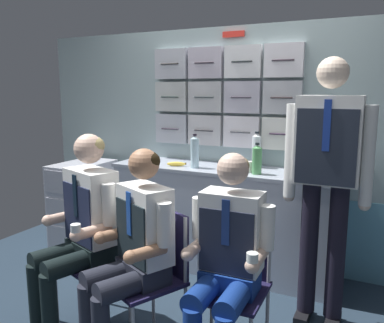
# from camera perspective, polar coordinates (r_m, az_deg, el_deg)

# --- Properties ---
(galley_bulkhead) EXTENTS (4.20, 0.14, 2.15)m
(galley_bulkhead) POSITION_cam_1_polar(r_m,az_deg,el_deg) (3.76, 6.01, 2.29)
(galley_bulkhead) COLOR #8EA3A5
(galley_bulkhead) RESTS_ON ground
(galley_counter) EXTENTS (2.04, 0.53, 0.92)m
(galley_counter) POSITION_cam_1_polar(r_m,az_deg,el_deg) (3.64, 4.54, -8.04)
(galley_counter) COLOR #B0B8C8
(galley_counter) RESTS_ON ground
(service_trolley) EXTENTS (0.40, 0.65, 0.88)m
(service_trolley) POSITION_cam_1_polar(r_m,az_deg,el_deg) (4.23, -15.07, -5.63)
(service_trolley) COLOR black
(service_trolley) RESTS_ON ground
(folding_chair_left) EXTENTS (0.51, 0.51, 0.87)m
(folding_chair_left) POSITION_cam_1_polar(r_m,az_deg,el_deg) (2.90, -12.46, -11.37)
(folding_chair_left) COLOR #A8AAAF
(folding_chair_left) RESTS_ON ground
(crew_member_left) EXTENTS (0.55, 0.69, 1.31)m
(crew_member_left) POSITION_cam_1_polar(r_m,az_deg,el_deg) (2.76, -15.46, -8.38)
(crew_member_left) COLOR black
(crew_member_left) RESTS_ON ground
(folding_chair_right) EXTENTS (0.53, 0.53, 0.87)m
(folding_chair_right) POSITION_cam_1_polar(r_m,az_deg,el_deg) (2.55, -5.02, -14.26)
(folding_chair_right) COLOR #A8AAAF
(folding_chair_right) RESTS_ON ground
(crew_member_right) EXTENTS (0.56, 0.66, 1.26)m
(crew_member_right) POSITION_cam_1_polar(r_m,az_deg,el_deg) (2.41, -8.40, -11.76)
(crew_member_right) COLOR black
(crew_member_right) RESTS_ON ground
(folding_chair_by_counter) EXTENTS (0.41, 0.42, 0.87)m
(folding_chair_by_counter) POSITION_cam_1_polar(r_m,az_deg,el_deg) (2.47, 6.13, -15.12)
(folding_chair_by_counter) COLOR #A8AAAF
(folding_chair_by_counter) RESTS_ON ground
(crew_member_by_counter) EXTENTS (0.48, 0.59, 1.25)m
(crew_member_by_counter) POSITION_cam_1_polar(r_m,az_deg,el_deg) (2.26, 4.86, -13.30)
(crew_member_by_counter) COLOR black
(crew_member_by_counter) RESTS_ON ground
(crew_member_standing) EXTENTS (0.56, 0.27, 1.80)m
(crew_member_standing) POSITION_cam_1_polar(r_m,az_deg,el_deg) (2.77, 18.58, -0.71)
(crew_member_standing) COLOR black
(crew_member_standing) RESTS_ON ground
(water_bottle_blue_cap) EXTENTS (0.08, 0.08, 0.25)m
(water_bottle_blue_cap) POSITION_cam_1_polar(r_m,az_deg,el_deg) (3.28, 9.18, 0.30)
(water_bottle_blue_cap) COLOR #509657
(water_bottle_blue_cap) RESTS_ON galley_counter
(water_bottle_clear) EXTENTS (0.07, 0.07, 0.26)m
(water_bottle_clear) POSITION_cam_1_polar(r_m,az_deg,el_deg) (3.40, 15.87, 0.43)
(water_bottle_clear) COLOR #4FA05B
(water_bottle_clear) RESTS_ON galley_counter
(water_bottle_short) EXTENTS (0.08, 0.08, 0.31)m
(water_bottle_short) POSITION_cam_1_polar(r_m,az_deg,el_deg) (3.56, 9.10, 1.56)
(water_bottle_short) COLOR silver
(water_bottle_short) RESTS_ON galley_counter
(sparkling_bottle_green) EXTENTS (0.07, 0.07, 0.30)m
(sparkling_bottle_green) POSITION_cam_1_polar(r_m,az_deg,el_deg) (3.50, 0.39, 1.39)
(sparkling_bottle_green) COLOR silver
(sparkling_bottle_green) RESTS_ON galley_counter
(coffee_cup_spare) EXTENTS (0.07, 0.07, 0.08)m
(coffee_cup_spare) POSITION_cam_1_polar(r_m,az_deg,el_deg) (3.40, 5.18, -0.56)
(coffee_cup_spare) COLOR navy
(coffee_cup_spare) RESTS_ON galley_counter
(paper_cup_tan) EXTENTS (0.07, 0.07, 0.09)m
(paper_cup_tan) POSITION_cam_1_polar(r_m,az_deg,el_deg) (3.81, -7.22, 0.56)
(paper_cup_tan) COLOR navy
(paper_cup_tan) RESTS_ON galley_counter
(paper_cup_blue) EXTENTS (0.06, 0.06, 0.06)m
(paper_cup_blue) POSITION_cam_1_polar(r_m,az_deg,el_deg) (3.37, 17.99, -1.32)
(paper_cup_blue) COLOR white
(paper_cup_blue) RESTS_ON galley_counter
(coffee_cup_white) EXTENTS (0.07, 0.07, 0.09)m
(coffee_cup_white) POSITION_cam_1_polar(r_m,az_deg,el_deg) (3.36, 8.00, -0.71)
(coffee_cup_white) COLOR silver
(coffee_cup_white) RESTS_ON galley_counter
(snack_banana) EXTENTS (0.17, 0.10, 0.04)m
(snack_banana) POSITION_cam_1_polar(r_m,az_deg,el_deg) (3.59, -2.22, -0.35)
(snack_banana) COLOR yellow
(snack_banana) RESTS_ON galley_counter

